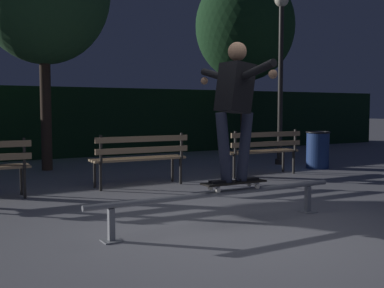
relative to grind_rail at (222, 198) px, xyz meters
name	(u,v)px	position (x,y,z in m)	size (l,w,h in m)	color
ground_plane	(231,229)	(0.00, -0.19, -0.31)	(90.00, 90.00, 0.00)	gray
hedge_backdrop	(44,122)	(0.00, 8.41, 0.62)	(24.00, 1.20, 1.85)	black
grind_rail	(222,198)	(0.00, 0.00, 0.00)	(3.16, 0.18, 0.39)	gray
skateboard	(234,183)	(0.17, 0.00, 0.15)	(0.78, 0.21, 0.09)	black
skateboarder	(235,100)	(0.17, 0.00, 1.09)	(0.62, 1.41, 1.56)	black
park_bench_left_center	(140,154)	(0.27, 2.81, 0.23)	(1.61, 0.47, 0.88)	#282623
park_bench_right_center	(263,148)	(2.83, 2.81, 0.23)	(1.61, 0.47, 0.88)	#282623
tree_far_right	(245,27)	(5.40, 6.89, 3.34)	(2.86, 2.86, 5.23)	#3D2D23
lamp_post_right	(281,56)	(4.33, 4.06, 2.17)	(0.32, 0.32, 3.90)	#282623
trash_can	(318,149)	(4.55, 3.07, 0.11)	(0.52, 0.52, 0.80)	navy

